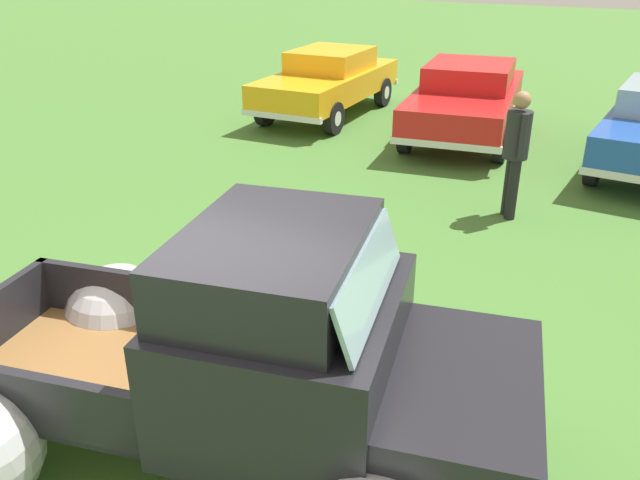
# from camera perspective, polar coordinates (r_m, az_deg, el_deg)

# --- Properties ---
(ground_plane) EXTENTS (80.00, 80.00, 0.00)m
(ground_plane) POSITION_cam_1_polar(r_m,az_deg,el_deg) (5.41, -9.26, -17.44)
(ground_plane) COLOR #477A33
(vintage_pickup_truck) EXTENTS (4.91, 3.48, 1.96)m
(vintage_pickup_truck) POSITION_cam_1_polar(r_m,az_deg,el_deg) (4.81, -5.59, -11.76)
(vintage_pickup_truck) COLOR black
(vintage_pickup_truck) RESTS_ON ground
(show_car_0) EXTENTS (1.93, 4.42, 1.43)m
(show_car_0) POSITION_cam_1_polar(r_m,az_deg,el_deg) (14.90, 0.71, 13.83)
(show_car_0) COLOR black
(show_car_0) RESTS_ON ground
(show_car_1) EXTENTS (2.55, 4.86, 1.43)m
(show_car_1) POSITION_cam_1_polar(r_m,az_deg,el_deg) (13.50, 12.70, 12.11)
(show_car_1) COLOR black
(show_car_1) RESTS_ON ground
(spectator_1) EXTENTS (0.46, 0.50, 1.79)m
(spectator_1) POSITION_cam_1_polar(r_m,az_deg,el_deg) (9.41, 16.80, 7.81)
(spectator_1) COLOR black
(spectator_1) RESTS_ON ground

